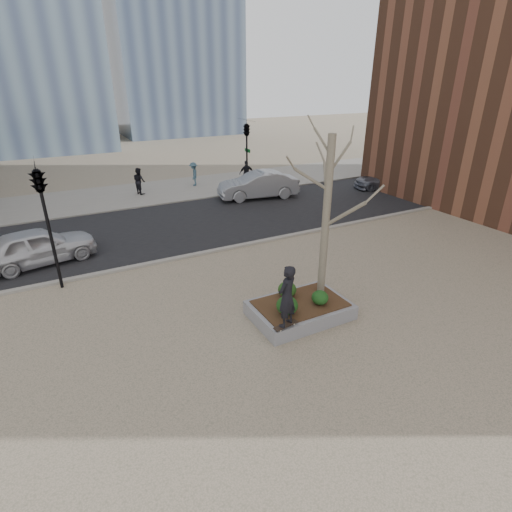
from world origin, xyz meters
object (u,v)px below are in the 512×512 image
skateboard (286,326)px  police_car (38,246)px  planter (300,310)px  skateboarder (287,296)px

skateboard → police_car: size_ratio=0.18×
planter → police_car: size_ratio=0.69×
skateboarder → planter: bearing=-166.3°
skateboard → skateboarder: size_ratio=0.43×
skateboard → police_car: bearing=113.7°
planter → police_car: (-7.09, 8.18, 0.54)m
skateboarder → police_car: skateboarder is taller
planter → skateboard: bearing=-140.9°
skateboarder → police_car: 10.88m
planter → skateboard: size_ratio=3.85×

